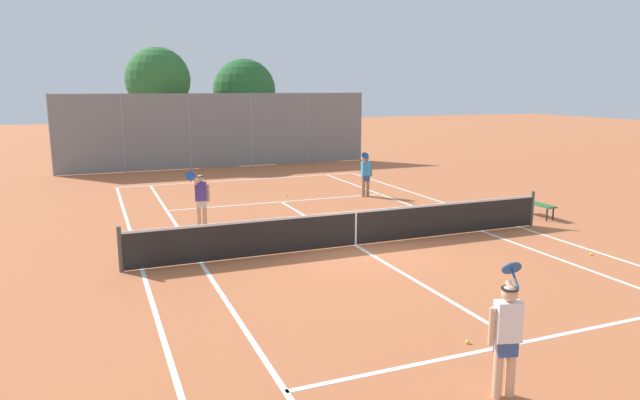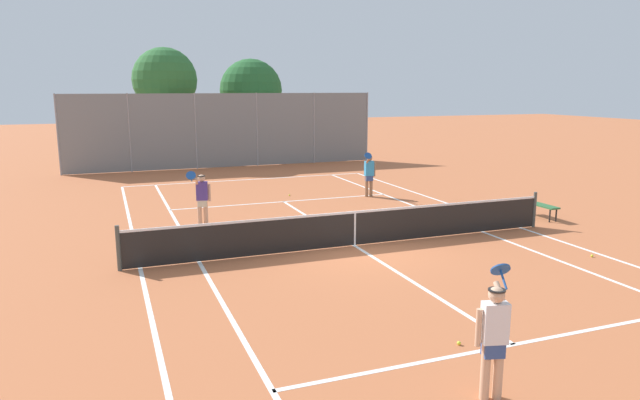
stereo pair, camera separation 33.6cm
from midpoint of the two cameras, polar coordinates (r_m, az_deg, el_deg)
ground_plane at (r=15.34m, az=4.10°, el=-4.58°), size 120.00×120.00×0.00m
court_line_markings at (r=15.34m, az=4.10°, el=-4.57°), size 11.10×23.90×0.01m
tennis_net at (r=15.21m, az=4.13°, el=-2.73°), size 12.00×0.10×1.07m
player_near_side at (r=8.20m, az=18.14°, el=-12.66°), size 0.80×0.71×1.77m
player_far_left at (r=17.51m, az=-11.18°, el=0.33°), size 0.78×0.71×1.77m
player_far_right at (r=22.06m, az=5.37°, el=2.71°), size 0.70×0.72×1.77m
loose_tennis_ball_0 at (r=15.90m, az=26.11°, el=-5.04°), size 0.07×0.07×0.07m
loose_tennis_ball_1 at (r=22.25m, az=-2.64°, el=0.49°), size 0.07×0.07×0.07m
loose_tennis_ball_2 at (r=9.97m, az=14.69°, el=-13.68°), size 0.07×0.07×0.07m
courtside_bench at (r=19.84m, az=21.52°, el=-0.50°), size 0.36×1.50×0.47m
back_fence at (r=30.51m, az=-8.97°, el=6.89°), size 16.33×0.08×3.88m
tree_behind_left at (r=32.44m, az=-15.06°, el=11.38°), size 3.45×3.45×6.29m
tree_behind_right at (r=34.01m, az=-6.67°, el=10.68°), size 3.62×3.62×5.80m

